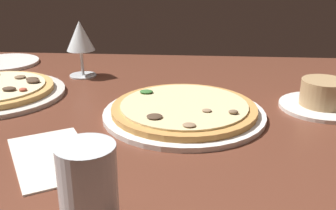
{
  "coord_description": "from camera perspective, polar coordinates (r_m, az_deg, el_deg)",
  "views": [
    {
      "loc": [
        8.66,
        -71.37,
        34.8
      ],
      "look_at": [
        3.09,
        1.85,
        7.0
      ],
      "focal_mm": 43.07,
      "sensor_mm": 36.0,
      "label": 1
    }
  ],
  "objects": [
    {
      "name": "ramekin_on_saucer",
      "position": [
        0.9,
        21.05,
        1.02
      ],
      "size": [
        17.61,
        17.61,
        6.2
      ],
      "color": "silver",
      "rests_on": "dining_table"
    },
    {
      "name": "dining_table",
      "position": [
        0.79,
        -2.34,
        -3.81
      ],
      "size": [
        150.0,
        110.0,
        4.0
      ],
      "primitive_type": "cube",
      "color": "brown",
      "rests_on": "ground"
    },
    {
      "name": "side_plate",
      "position": [
        1.29,
        -22.14,
        5.59
      ],
      "size": [
        19.69,
        19.69,
        0.9
      ],
      "primitive_type": "cylinder",
      "color": "white",
      "rests_on": "dining_table"
    },
    {
      "name": "pizza_main",
      "position": [
        0.81,
        2.28,
        -0.79
      ],
      "size": [
        32.52,
        32.52,
        3.34
      ],
      "color": "white",
      "rests_on": "dining_table"
    },
    {
      "name": "paper_menu",
      "position": [
        0.68,
        -16.07,
        -7.04
      ],
      "size": [
        19.83,
        22.55,
        0.3
      ],
      "primitive_type": "cube",
      "rotation": [
        0.0,
        0.0,
        0.53
      ],
      "color": "silver",
      "rests_on": "dining_table"
    },
    {
      "name": "water_glass",
      "position": [
        0.48,
        -11.14,
        -12.26
      ],
      "size": [
        6.86,
        6.86,
        11.02
      ],
      "color": "silver",
      "rests_on": "dining_table"
    },
    {
      "name": "wine_glass_near",
      "position": [
        1.08,
        -12.33,
        9.26
      ],
      "size": [
        7.32,
        7.32,
        14.7
      ],
      "color": "silver",
      "rests_on": "dining_table"
    }
  ]
}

